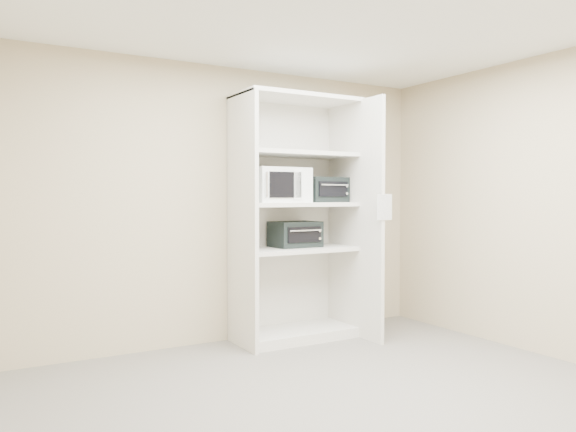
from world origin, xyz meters
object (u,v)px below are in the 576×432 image
shelving_unit (300,226)px  toaster_oven_upper (323,190)px  toaster_oven_lower (295,234)px  microwave (277,185)px

shelving_unit → toaster_oven_upper: bearing=4.1°
shelving_unit → toaster_oven_lower: size_ratio=5.24×
shelving_unit → toaster_oven_upper: shelving_unit is taller
shelving_unit → toaster_oven_lower: 0.10m
shelving_unit → toaster_oven_lower: bearing=114.3°
shelving_unit → microwave: shelving_unit is taller
shelving_unit → microwave: bearing=175.9°
microwave → toaster_oven_lower: 0.54m
shelving_unit → microwave: size_ratio=4.28×
microwave → toaster_oven_lower: microwave is taller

